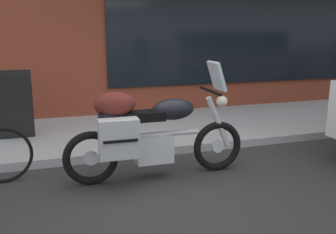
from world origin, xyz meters
name	(u,v)px	position (x,y,z in m)	size (l,w,h in m)	color
ground_plane	(188,187)	(0.00, 0.00, 0.00)	(80.00, 80.00, 0.00)	#2F2F2F
touring_motorcycle	(148,131)	(-0.38, 0.37, 0.61)	(2.24, 0.65, 1.40)	black
sandwich_board_sign	(14,105)	(-2.00, 2.31, 0.64)	(0.55, 0.43, 1.04)	black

